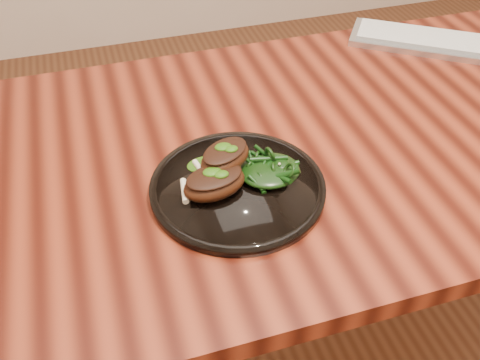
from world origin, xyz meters
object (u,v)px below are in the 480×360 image
object	(u,v)px
greens_heap	(270,167)
keyboard	(446,43)
plate	(238,187)
desk	(325,164)
lamb_chop_front	(214,182)

from	to	relation	value
greens_heap	keyboard	distance (m)	0.68
plate	desk	bearing A→B (deg)	26.77
greens_heap	lamb_chop_front	bearing A→B (deg)	-171.14
lamb_chop_front	plate	bearing A→B (deg)	13.70
desk	plate	distance (m)	0.27
desk	lamb_chop_front	xyz separation A→B (m)	(-0.27, -0.12, 0.12)
desk	keyboard	world-z (taller)	keyboard
lamb_chop_front	desk	bearing A→B (deg)	24.79
desk	plate	world-z (taller)	plate
lamb_chop_front	keyboard	bearing A→B (deg)	27.83
desk	greens_heap	distance (m)	0.23
plate	greens_heap	distance (m)	0.07
keyboard	lamb_chop_front	bearing A→B (deg)	-152.17
desk	keyboard	size ratio (longest dim) A/B	3.49
plate	lamb_chop_front	world-z (taller)	lamb_chop_front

